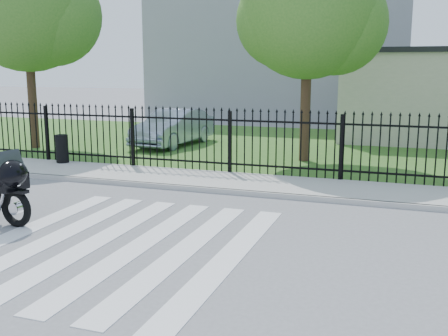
% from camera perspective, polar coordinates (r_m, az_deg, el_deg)
% --- Properties ---
extents(ground, '(120.00, 120.00, 0.00)m').
position_cam_1_polar(ground, '(9.21, -11.47, -8.08)').
color(ground, slate).
rests_on(ground, ground).
extents(crosswalk, '(5.00, 5.50, 0.01)m').
position_cam_1_polar(crosswalk, '(9.21, -11.47, -8.05)').
color(crosswalk, silver).
rests_on(crosswalk, ground).
extents(sidewalk, '(40.00, 2.00, 0.12)m').
position_cam_1_polar(sidewalk, '(13.57, -0.71, -1.45)').
color(sidewalk, '#ADAAA3').
rests_on(sidewalk, ground).
extents(curb, '(40.00, 0.12, 0.12)m').
position_cam_1_polar(curb, '(12.65, -2.25, -2.36)').
color(curb, '#ADAAA3').
rests_on(curb, ground).
extents(grass_strip, '(40.00, 12.00, 0.02)m').
position_cam_1_polar(grass_strip, '(20.19, 6.07, 2.44)').
color(grass_strip, '#2A6021').
rests_on(grass_strip, ground).
extents(iron_fence, '(26.00, 0.04, 1.80)m').
position_cam_1_polar(iron_fence, '(14.35, 0.64, 2.65)').
color(iron_fence, black).
rests_on(iron_fence, ground).
extents(tree_left, '(4.80, 4.80, 7.58)m').
position_cam_1_polar(tree_left, '(20.71, -20.76, 16.35)').
color(tree_left, '#382316').
rests_on(tree_left, ground).
extents(tree_mid, '(4.20, 4.20, 6.78)m').
position_cam_1_polar(tree_mid, '(16.82, 9.15, 16.58)').
color(tree_mid, '#382316').
rests_on(tree_mid, ground).
extents(building_tall, '(15.00, 10.00, 12.00)m').
position_cam_1_polar(building_tall, '(34.43, 6.77, 15.90)').
color(building_tall, gray).
rests_on(building_tall, ground).
extents(parked_car, '(1.86, 4.29, 1.37)m').
position_cam_1_polar(parked_car, '(20.12, -5.54, 4.42)').
color(parked_car, '#909DB5').
rests_on(parked_car, grass_strip).
extents(litter_bin, '(0.43, 0.43, 0.85)m').
position_cam_1_polar(litter_bin, '(16.57, -17.21, 2.02)').
color(litter_bin, black).
rests_on(litter_bin, sidewalk).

